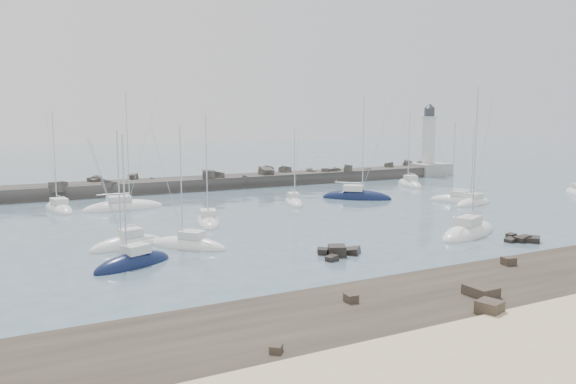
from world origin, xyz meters
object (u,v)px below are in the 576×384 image
object	(u,v)px
sailboat_5	(189,246)
lighthouse	(428,159)
sailboat_7	(468,233)
sailboat_12	(409,185)
sailboat_1	(59,209)
sailboat_6	(294,203)
sailboat_13	(127,245)
sailboat_9	(473,204)
sailboat_8	(357,198)
sailboat_3	(208,222)
sailboat_10	(456,201)
sailboat_4	(123,208)
sailboat_2	(133,264)

from	to	relation	value
sailboat_5	lighthouse	bearing A→B (deg)	32.02
sailboat_7	sailboat_12	xyz separation A→B (m)	(20.45, 33.10, 0.00)
sailboat_1	sailboat_7	bearing A→B (deg)	-45.22
sailboat_6	sailboat_13	distance (m)	28.43
sailboat_7	sailboat_13	world-z (taller)	sailboat_7
lighthouse	sailboat_6	world-z (taller)	lighthouse
sailboat_12	sailboat_13	world-z (taller)	sailboat_12
lighthouse	sailboat_9	xyz separation A→B (m)	(-20.69, -31.97, -2.96)
sailboat_1	sailboat_6	size ratio (longest dim) A/B	1.22
sailboat_8	sailboat_9	world-z (taller)	sailboat_8
sailboat_13	sailboat_3	bearing A→B (deg)	36.27
sailboat_5	sailboat_9	world-z (taller)	sailboat_5
sailboat_1	sailboat_10	world-z (taller)	sailboat_1
sailboat_1	sailboat_13	xyz separation A→B (m)	(3.23, -23.55, 0.01)
sailboat_3	sailboat_9	size ratio (longest dim) A/B	1.14
sailboat_6	sailboat_7	xyz separation A→B (m)	(5.78, -24.74, 0.02)
sailboat_4	sailboat_9	size ratio (longest dim) A/B	1.40
lighthouse	sailboat_4	xyz separation A→B (m)	(-61.50, -14.45, -2.96)
sailboat_9	sailboat_10	distance (m)	2.64
sailboat_4	sailboat_3	bearing A→B (deg)	-65.57
sailboat_7	sailboat_13	bearing A→B (deg)	161.49
sailboat_2	sailboat_12	bearing A→B (deg)	29.82
sailboat_3	sailboat_2	bearing A→B (deg)	-128.33
sailboat_3	sailboat_10	distance (m)	34.33
lighthouse	sailboat_4	bearing A→B (deg)	-166.78
sailboat_8	sailboat_1	bearing A→B (deg)	167.00
sailboat_4	sailboat_7	distance (m)	40.62
sailboat_9	lighthouse	bearing A→B (deg)	57.09
sailboat_1	sailboat_13	distance (m)	23.77
sailboat_3	sailboat_4	xyz separation A→B (m)	(-6.15, 13.53, 0.00)
lighthouse	sailboat_1	distance (m)	69.71
sailboat_1	sailboat_4	size ratio (longest dim) A/B	0.85
sailboat_9	sailboat_8	bearing A→B (deg)	131.89
sailboat_4	sailboat_7	xyz separation A→B (m)	(26.24, -31.00, 0.02)
sailboat_12	sailboat_3	bearing A→B (deg)	-158.91
sailboat_1	sailboat_5	xyz separation A→B (m)	(7.92, -26.16, -0.00)
sailboat_6	sailboat_9	world-z (taller)	sailboat_9
lighthouse	sailboat_13	xyz separation A→B (m)	(-65.40, -35.36, -2.95)
sailboat_6	sailboat_1	bearing A→B (deg)	162.13
sailboat_9	sailboat_4	bearing A→B (deg)	156.76
sailboat_2	sailboat_10	distance (m)	46.99
sailboat_6	sailboat_8	distance (m)	10.05
sailboat_7	sailboat_9	world-z (taller)	sailboat_7
sailboat_9	sailboat_13	distance (m)	44.84
sailboat_8	sailboat_12	world-z (taller)	sailboat_8
sailboat_3	sailboat_5	distance (m)	11.33
sailboat_1	sailboat_7	size ratio (longest dim) A/B	0.85
sailboat_7	sailboat_10	bearing A→B (deg)	48.57
lighthouse	sailboat_1	bearing A→B (deg)	-170.24
sailboat_4	sailboat_8	xyz separation A→B (m)	(30.51, -6.05, 0.02)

